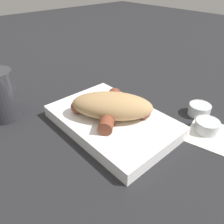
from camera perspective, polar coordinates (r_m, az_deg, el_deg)
The scene contains 9 objects.
ground_plane at distance 0.48m, azimuth -0.00°, elevation -3.67°, with size 3.00×3.00×0.00m, color #232326.
food_tray at distance 0.47m, azimuth -0.00°, elevation -2.37°, with size 0.27×0.18×0.03m.
bread_roll at distance 0.44m, azimuth -0.38°, elevation 1.39°, with size 0.18×0.17×0.05m.
sausage at distance 0.46m, azimuth -0.50°, elevation 0.67°, with size 0.14×0.13×0.03m.
pickled_veggies at distance 0.51m, azimuth 1.19°, elevation 3.12°, with size 0.08×0.08×0.00m.
napkin at distance 0.50m, azimuth 25.08°, elevation -5.58°, with size 0.12×0.12×0.00m.
condiment_cup_near at distance 0.50m, azimuth 23.47°, elevation -3.59°, with size 0.05×0.05×0.03m.
condiment_cup_far at distance 0.55m, azimuth 21.82°, elevation 0.45°, with size 0.05×0.05×0.03m.
drink_glass at distance 0.54m, azimuth -27.07°, elevation 3.87°, with size 0.07×0.07×0.11m.
Camera 1 is at (-0.28, 0.26, 0.29)m, focal length 35.00 mm.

